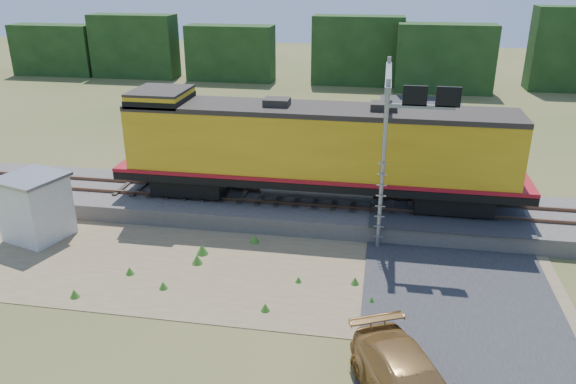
# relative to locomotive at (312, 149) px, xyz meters

# --- Properties ---
(ground) EXTENTS (140.00, 140.00, 0.00)m
(ground) POSITION_rel_locomotive_xyz_m (-0.66, -6.00, -3.42)
(ground) COLOR #475123
(ground) RESTS_ON ground
(ballast) EXTENTS (70.00, 5.00, 0.80)m
(ballast) POSITION_rel_locomotive_xyz_m (-0.66, 0.00, -3.02)
(ballast) COLOR slate
(ballast) RESTS_ON ground
(rails) EXTENTS (70.00, 1.54, 0.16)m
(rails) POSITION_rel_locomotive_xyz_m (-0.66, 0.00, -2.54)
(rails) COLOR brown
(rails) RESTS_ON ballast
(dirt_shoulder) EXTENTS (26.00, 8.00, 0.03)m
(dirt_shoulder) POSITION_rel_locomotive_xyz_m (-2.66, -5.50, -3.40)
(dirt_shoulder) COLOR #8C7754
(dirt_shoulder) RESTS_ON ground
(road) EXTENTS (7.00, 66.00, 0.86)m
(road) POSITION_rel_locomotive_xyz_m (6.34, -5.26, -3.33)
(road) COLOR #38383A
(road) RESTS_ON ground
(tree_line_north) EXTENTS (130.00, 3.00, 6.50)m
(tree_line_north) POSITION_rel_locomotive_xyz_m (-0.66, 32.00, -0.35)
(tree_line_north) COLOR black
(tree_line_north) RESTS_ON ground
(weed_clumps) EXTENTS (15.00, 6.20, 0.56)m
(weed_clumps) POSITION_rel_locomotive_xyz_m (-4.16, -5.90, -3.42)
(weed_clumps) COLOR #3A7722
(weed_clumps) RESTS_ON ground
(locomotive) EXTENTS (19.32, 2.95, 4.98)m
(locomotive) POSITION_rel_locomotive_xyz_m (0.00, 0.00, 0.00)
(locomotive) COLOR black
(locomotive) RESTS_ON rails
(shed) EXTENTS (3.07, 3.07, 2.93)m
(shed) POSITION_rel_locomotive_xyz_m (-11.65, -4.40, -1.94)
(shed) COLOR silver
(shed) RESTS_ON ground
(signal_gantry) EXTENTS (2.90, 6.20, 7.31)m
(signal_gantry) POSITION_rel_locomotive_xyz_m (3.67, -0.67, 2.05)
(signal_gantry) COLOR gray
(signal_gantry) RESTS_ON ground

